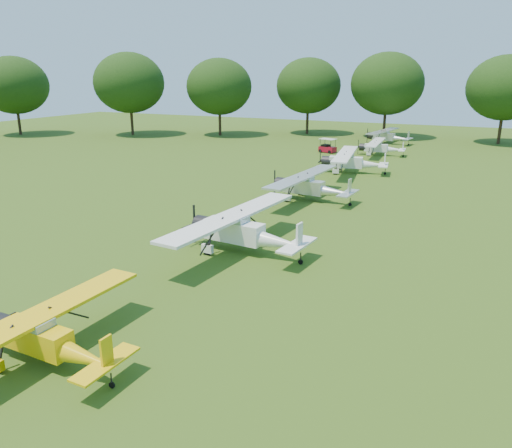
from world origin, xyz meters
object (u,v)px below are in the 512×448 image
(aircraft_6, at_px, (380,147))
(golf_cart, at_px, (327,148))
(aircraft_2, at_px, (45,337))
(aircraft_5, at_px, (351,161))
(aircraft_7, at_px, (387,136))
(aircraft_3, at_px, (242,229))
(aircraft_4, at_px, (310,185))

(aircraft_6, relative_size, golf_cart, 3.98)
(aircraft_2, xyz_separation_m, aircraft_6, (1.06, 51.27, -0.03))
(aircraft_5, xyz_separation_m, aircraft_7, (-0.85, 23.41, -0.09))
(aircraft_2, distance_m, aircraft_5, 38.72)
(aircraft_5, xyz_separation_m, aircraft_6, (0.34, 12.55, -0.21))
(aircraft_3, height_order, aircraft_5, aircraft_3)
(aircraft_6, bearing_deg, golf_cart, -179.44)
(aircraft_5, bearing_deg, aircraft_3, -97.70)
(aircraft_7, bearing_deg, aircraft_6, -75.10)
(aircraft_7, bearing_deg, aircraft_4, -80.11)
(aircraft_3, bearing_deg, golf_cart, 105.79)
(aircraft_6, xyz_separation_m, aircraft_7, (-1.19, 10.86, 0.12))
(aircraft_3, bearing_deg, aircraft_4, 97.93)
(aircraft_3, relative_size, aircraft_5, 1.07)
(aircraft_3, bearing_deg, aircraft_2, -88.97)
(aircraft_5, height_order, golf_cart, aircraft_5)
(aircraft_4, height_order, aircraft_7, aircraft_4)
(aircraft_6, height_order, golf_cart, aircraft_6)
(aircraft_5, bearing_deg, aircraft_6, 79.87)
(aircraft_2, relative_size, golf_cart, 4.09)
(aircraft_2, height_order, golf_cart, aircraft_2)
(aircraft_5, relative_size, aircraft_7, 1.07)
(aircraft_2, distance_m, aircraft_7, 62.12)
(aircraft_4, distance_m, golf_cart, 25.46)
(aircraft_3, xyz_separation_m, aircraft_7, (-1.24, 49.01, -0.18))
(aircraft_2, distance_m, aircraft_6, 51.28)
(aircraft_5, bearing_deg, aircraft_4, -98.88)
(aircraft_2, relative_size, aircraft_5, 0.86)
(aircraft_7, bearing_deg, aircraft_3, -79.90)
(aircraft_2, relative_size, aircraft_3, 0.80)
(aircraft_6, distance_m, aircraft_7, 10.92)
(golf_cart, bearing_deg, aircraft_5, -45.16)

